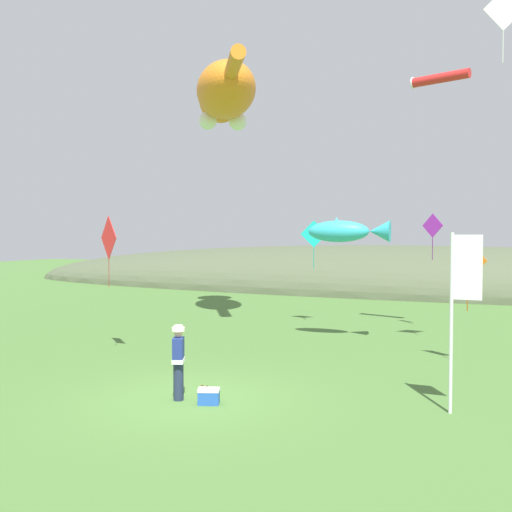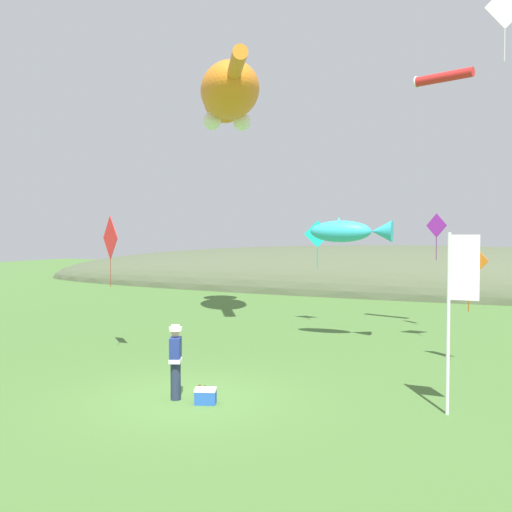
{
  "view_description": "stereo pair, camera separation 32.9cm",
  "coord_description": "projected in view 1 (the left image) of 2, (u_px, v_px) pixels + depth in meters",
  "views": [
    {
      "loc": [
        6.74,
        -11.6,
        3.9
      ],
      "look_at": [
        0.0,
        4.0,
        3.26
      ],
      "focal_mm": 40.0,
      "sensor_mm": 36.0,
      "label": 1
    },
    {
      "loc": [
        7.04,
        -11.47,
        3.9
      ],
      "look_at": [
        0.0,
        4.0,
        3.26
      ],
      "focal_mm": 40.0,
      "sensor_mm": 36.0,
      "label": 2
    }
  ],
  "objects": [
    {
      "name": "festival_attendant",
      "position": [
        178.0,
        360.0,
        13.39
      ],
      "size": [
        0.41,
        0.49,
        1.77
      ],
      "color": "#232D47",
      "rests_on": "ground"
    },
    {
      "name": "kite_diamond_white",
      "position": [
        504.0,
        10.0,
        16.13
      ],
      "size": [
        1.07,
        0.51,
        2.07
      ],
      "color": "white"
    },
    {
      "name": "kite_spool",
      "position": [
        204.0,
        390.0,
        13.91
      ],
      "size": [
        0.15,
        0.22,
        0.22
      ],
      "color": "olive",
      "rests_on": "ground"
    },
    {
      "name": "kite_diamond_violet",
      "position": [
        433.0,
        226.0,
        22.79
      ],
      "size": [
        0.86,
        0.49,
        1.87
      ],
      "color": "purple"
    },
    {
      "name": "picnic_cooler",
      "position": [
        209.0,
        396.0,
        13.1
      ],
      "size": [
        0.57,
        0.48,
        0.36
      ],
      "color": "blue",
      "rests_on": "ground"
    },
    {
      "name": "kite_diamond_red",
      "position": [
        109.0,
        238.0,
        18.43
      ],
      "size": [
        1.2,
        0.79,
        2.32
      ],
      "color": "red"
    },
    {
      "name": "kite_fish_windsock",
      "position": [
        347.0,
        231.0,
        20.41
      ],
      "size": [
        2.98,
        0.99,
        0.9
      ],
      "color": "#33B2CC"
    },
    {
      "name": "ground_plane",
      "position": [
        189.0,
        400.0,
        13.46
      ],
      "size": [
        120.0,
        120.0,
        0.0
      ],
      "primitive_type": "plane",
      "color": "#477033"
    },
    {
      "name": "kite_giant_cat",
      "position": [
        225.0,
        94.0,
        25.91
      ],
      "size": [
        5.54,
        8.14,
        2.79
      ],
      "color": "orange"
    },
    {
      "name": "kite_diamond_teal",
      "position": [
        314.0,
        234.0,
        24.47
      ],
      "size": [
        1.15,
        0.19,
        2.06
      ],
      "color": "#19BFBF"
    },
    {
      "name": "distant_hill_ridge",
      "position": [
        397.0,
        290.0,
        40.21
      ],
      "size": [
        63.55,
        13.6,
        6.32
      ],
      "color": "#4C563D",
      "rests_on": "ground"
    },
    {
      "name": "festival_banner_pole",
      "position": [
        459.0,
        296.0,
        12.29
      ],
      "size": [
        0.66,
        0.08,
        3.95
      ],
      "color": "silver",
      "rests_on": "ground"
    },
    {
      "name": "kite_tube_streamer",
      "position": [
        439.0,
        78.0,
        20.99
      ],
      "size": [
        2.19,
        0.99,
        0.44
      ],
      "color": "red"
    },
    {
      "name": "kite_diamond_orange",
      "position": [
        468.0,
        261.0,
        16.68
      ],
      "size": [
        1.08,
        0.55,
        2.09
      ],
      "color": "orange"
    }
  ]
}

